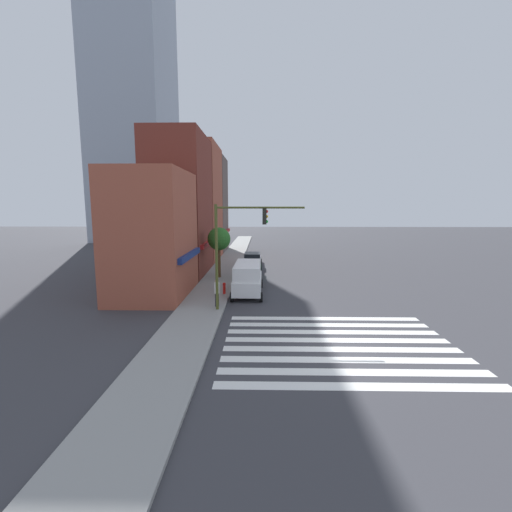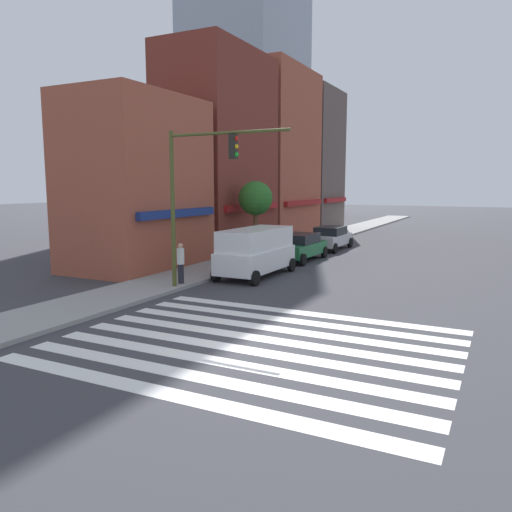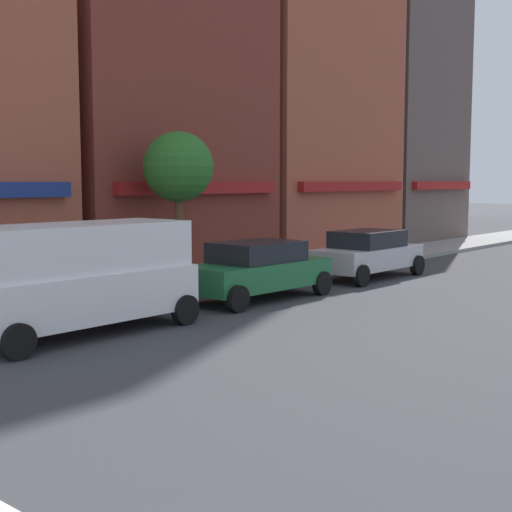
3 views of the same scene
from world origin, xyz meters
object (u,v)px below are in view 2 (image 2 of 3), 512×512
(pedestrian_white_shirt, at_px, (181,262))
(fire_hydrant, at_px, (221,263))
(traffic_signal, at_px, (197,182))
(street_tree, at_px, (255,199))
(sedan_silver, at_px, (330,237))
(van_white, at_px, (256,250))
(sedan_green, at_px, (300,246))

(pedestrian_white_shirt, bearing_deg, fire_hydrant, 147.02)
(traffic_signal, bearing_deg, street_tree, 13.27)
(fire_hydrant, relative_size, street_tree, 0.19)
(pedestrian_white_shirt, distance_m, fire_hydrant, 3.25)
(pedestrian_white_shirt, bearing_deg, sedan_silver, 142.08)
(van_white, height_order, sedan_green, van_white)
(van_white, bearing_deg, sedan_green, 0.42)
(sedan_silver, relative_size, street_tree, 0.98)
(sedan_green, bearing_deg, fire_hydrant, 166.26)
(sedan_green, height_order, street_tree, street_tree)
(van_white, distance_m, street_tree, 6.59)
(traffic_signal, relative_size, sedan_green, 1.49)
(van_white, relative_size, fire_hydrant, 5.96)
(traffic_signal, distance_m, pedestrian_white_shirt, 3.77)
(van_white, bearing_deg, pedestrian_white_shirt, 154.63)
(traffic_signal, relative_size, pedestrian_white_shirt, 3.74)
(van_white, distance_m, sedan_silver, 11.43)
(van_white, xyz_separation_m, fire_hydrant, (-0.51, 1.70, -0.67))
(sedan_green, relative_size, pedestrian_white_shirt, 2.51)
(sedan_green, xyz_separation_m, pedestrian_white_shirt, (-9.49, 1.80, 0.23))
(traffic_signal, bearing_deg, pedestrian_white_shirt, 64.95)
(sedan_green, xyz_separation_m, street_tree, (-0.25, 2.80, 2.76))
(fire_hydrant, height_order, street_tree, street_tree)
(fire_hydrant, distance_m, street_tree, 6.81)
(traffic_signal, height_order, sedan_green, traffic_signal)
(sedan_silver, bearing_deg, sedan_green, -179.78)
(sedan_green, relative_size, street_tree, 0.98)
(sedan_silver, relative_size, pedestrian_white_shirt, 2.49)
(van_white, height_order, pedestrian_white_shirt, van_white)
(sedan_silver, xyz_separation_m, fire_hydrant, (-11.94, 1.70, -0.23))
(van_white, xyz_separation_m, sedan_green, (5.76, 0.00, -0.44))
(traffic_signal, height_order, street_tree, traffic_signal)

